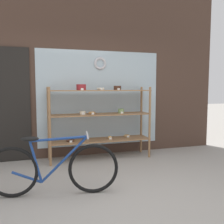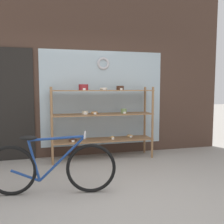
% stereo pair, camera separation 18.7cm
% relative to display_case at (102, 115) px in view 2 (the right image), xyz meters
% --- Properties ---
extents(ground_plane, '(30.00, 30.00, 0.00)m').
position_rel_display_case_xyz_m(ground_plane, '(-0.11, -1.92, -0.86)').
color(ground_plane, gray).
extents(storefront_facade, '(5.62, 0.13, 3.97)m').
position_rel_display_case_xyz_m(storefront_facade, '(-0.14, 0.36, 1.07)').
color(storefront_facade, '#473328').
rests_on(storefront_facade, ground_plane).
extents(display_case, '(1.94, 0.45, 1.43)m').
position_rel_display_case_xyz_m(display_case, '(0.00, 0.00, 0.00)').
color(display_case, '#8E6642').
rests_on(display_case, ground_plane).
extents(bicycle, '(1.65, 0.46, 0.78)m').
position_rel_display_case_xyz_m(bicycle, '(-0.98, -1.44, -0.51)').
color(bicycle, black).
rests_on(bicycle, ground_plane).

